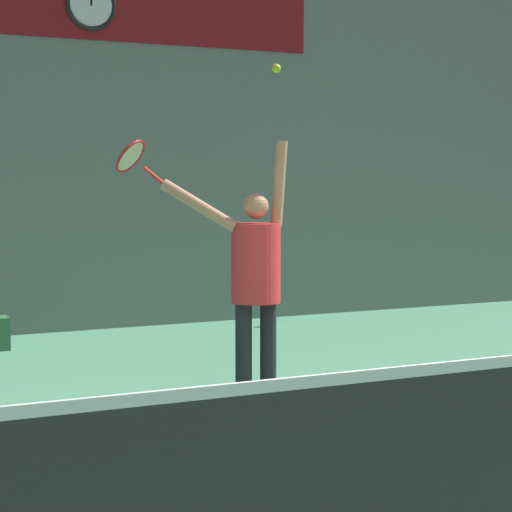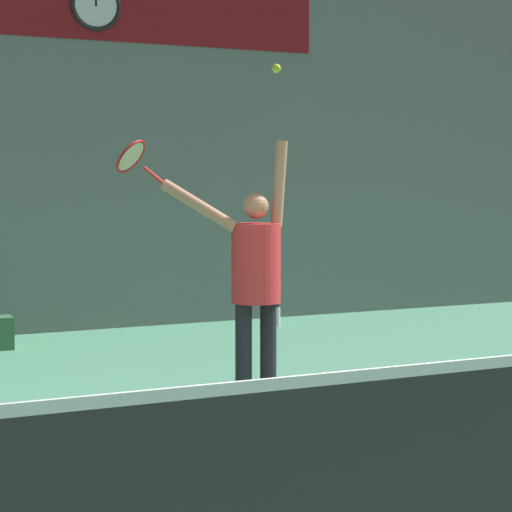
{
  "view_description": "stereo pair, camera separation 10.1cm",
  "coord_description": "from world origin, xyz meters",
  "px_view_note": "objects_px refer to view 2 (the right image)",
  "views": [
    {
      "loc": [
        -2.71,
        -4.4,
        1.74
      ],
      "look_at": [
        0.31,
        2.11,
        1.15
      ],
      "focal_mm": 65.0,
      "sensor_mm": 36.0,
      "label": 1
    },
    {
      "loc": [
        -2.62,
        -4.44,
        1.74
      ],
      "look_at": [
        0.31,
        2.11,
        1.15
      ],
      "focal_mm": 65.0,
      "sensor_mm": 36.0,
      "label": 2
    }
  ],
  "objects_px": {
    "tennis_player": "(255,272)",
    "water_bottle": "(277,316)",
    "scoreboard_clock": "(96,5)",
    "tennis_racket": "(133,158)",
    "tennis_ball": "(276,68)"
  },
  "relations": [
    {
      "from": "tennis_player",
      "to": "tennis_ball",
      "type": "height_order",
      "value": "tennis_ball"
    },
    {
      "from": "tennis_player",
      "to": "tennis_racket",
      "type": "xyz_separation_m",
      "value": [
        -0.81,
        0.56,
        0.89
      ]
    },
    {
      "from": "scoreboard_clock",
      "to": "tennis_racket",
      "type": "xyz_separation_m",
      "value": [
        -0.59,
        -3.4,
        -1.81
      ]
    },
    {
      "from": "tennis_ball",
      "to": "scoreboard_clock",
      "type": "bearing_deg",
      "value": 95.29
    },
    {
      "from": "scoreboard_clock",
      "to": "tennis_player",
      "type": "distance_m",
      "value": 4.8
    },
    {
      "from": "tennis_racket",
      "to": "water_bottle",
      "type": "distance_m",
      "value": 4.21
    },
    {
      "from": "scoreboard_clock",
      "to": "tennis_racket",
      "type": "distance_m",
      "value": 3.9
    },
    {
      "from": "scoreboard_clock",
      "to": "tennis_ball",
      "type": "relative_size",
      "value": 8.38
    },
    {
      "from": "tennis_player",
      "to": "tennis_ball",
      "type": "xyz_separation_m",
      "value": [
        0.16,
        -0.05,
        1.57
      ]
    },
    {
      "from": "tennis_player",
      "to": "tennis_ball",
      "type": "relative_size",
      "value": 29.3
    },
    {
      "from": "tennis_racket",
      "to": "tennis_ball",
      "type": "bearing_deg",
      "value": -32.54
    },
    {
      "from": "tennis_ball",
      "to": "water_bottle",
      "type": "xyz_separation_m",
      "value": [
        1.63,
        3.41,
        -2.48
      ]
    },
    {
      "from": "tennis_player",
      "to": "water_bottle",
      "type": "xyz_separation_m",
      "value": [
        1.78,
        3.35,
        -0.91
      ]
    },
    {
      "from": "water_bottle",
      "to": "tennis_ball",
      "type": "bearing_deg",
      "value": -115.51
    },
    {
      "from": "scoreboard_clock",
      "to": "tennis_player",
      "type": "relative_size",
      "value": 0.29
    }
  ]
}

